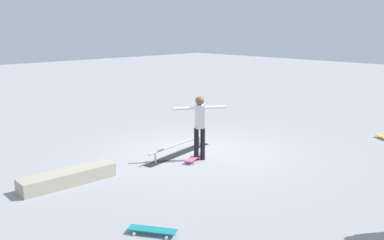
% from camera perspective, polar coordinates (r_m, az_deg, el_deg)
% --- Properties ---
extents(ground_plane, '(60.00, 60.00, 0.00)m').
position_cam_1_polar(ground_plane, '(11.34, 0.75, -4.26)').
color(ground_plane, '#9E9EA3').
extents(grind_rail, '(2.51, 0.68, 0.31)m').
position_cam_1_polar(grind_rail, '(11.07, -1.81, -3.99)').
color(grind_rail, black).
rests_on(grind_rail, ground_plane).
extents(skate_ledge, '(2.07, 0.58, 0.29)m').
position_cam_1_polar(skate_ledge, '(9.40, -16.40, -7.46)').
color(skate_ledge, '#B2A893').
rests_on(skate_ledge, ground_plane).
extents(skater_main, '(1.14, 0.77, 1.62)m').
position_cam_1_polar(skater_main, '(10.41, 1.04, -0.44)').
color(skater_main, black).
rests_on(skater_main, ground_plane).
extents(skateboard_main, '(0.82, 0.49, 0.09)m').
position_cam_1_polar(skateboard_main, '(10.59, 0.33, -5.08)').
color(skateboard_main, '#E05993').
rests_on(skateboard_main, ground_plane).
extents(loose_skateboard_teal, '(0.60, 0.78, 0.09)m').
position_cam_1_polar(loose_skateboard_teal, '(7.06, -5.38, -14.57)').
color(loose_skateboard_teal, teal).
rests_on(loose_skateboard_teal, ground_plane).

